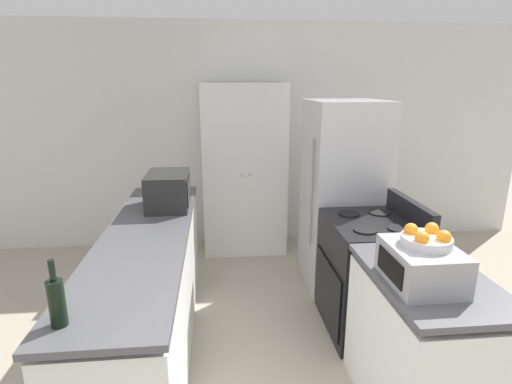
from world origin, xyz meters
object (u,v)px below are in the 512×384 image
Objects in this scene: microwave at (168,190)px; wine_bottle at (57,301)px; refrigerator at (343,195)px; stove at (369,275)px; toaster_oven at (421,265)px; pantry_cabinet at (244,170)px; fruit_bowl at (426,238)px.

microwave is 1.58× the size of wine_bottle.
stove is at bearing -91.39° from refrigerator.
toaster_oven is (1.46, -1.49, -0.04)m from microwave.
refrigerator is (0.88, -0.88, -0.08)m from pantry_cabinet.
pantry_cabinet is 4.67× the size of toaster_oven.
refrigerator reaches higher than stove.
fruit_bowl is (0.02, 0.02, 0.14)m from toaster_oven.
toaster_oven is at bearing -74.38° from pantry_cabinet.
microwave is 2.08m from toaster_oven.
wine_bottle is (-1.89, -1.96, 0.14)m from refrigerator.
fruit_bowl is at bearing 38.87° from toaster_oven.
toaster_oven is at bearing -97.47° from stove.
pantry_cabinet is 2.74m from toaster_oven.
refrigerator is 1.64m from microwave.
wine_bottle is 1.22× the size of fruit_bowl.
wine_bottle is at bearing -99.70° from microwave.
fruit_bowl is at bearing -44.80° from microwave.
toaster_oven is at bearing -94.71° from refrigerator.
pantry_cabinet reaches higher than toaster_oven.
pantry_cabinet is at bearing 57.99° from microwave.
fruit_bowl is at bearing 7.09° from wine_bottle.
pantry_cabinet is 3.94× the size of microwave.
stove is 2.27m from wine_bottle.
refrigerator is at bearing 46.01° from wine_bottle.
fruit_bowl is (1.77, 0.22, 0.13)m from wine_bottle.
wine_bottle is 0.75× the size of toaster_oven.
pantry_cabinet reaches higher than wine_bottle.
stove is at bearing 82.53° from toaster_oven.
fruit_bowl is at bearing -73.85° from pantry_cabinet.
toaster_oven is at bearing -45.55° from microwave.
pantry_cabinet is 1.08× the size of refrigerator.
toaster_oven is (-0.13, -0.96, 0.55)m from stove.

